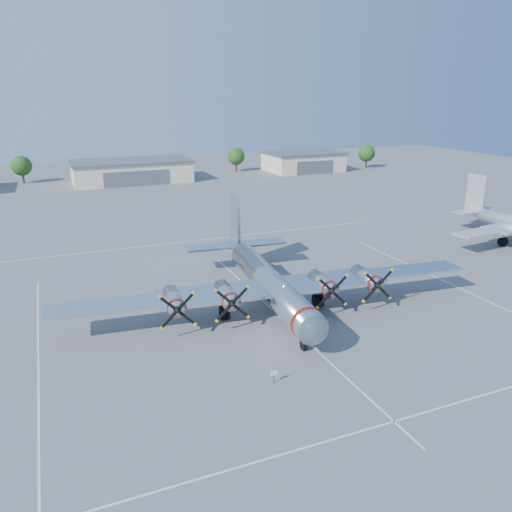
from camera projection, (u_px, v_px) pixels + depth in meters
name	position (u px, v px, depth m)	size (l,w,h in m)	color
ground	(263.00, 302.00, 52.72)	(260.00, 260.00, 0.00)	#5C5C5E
parking_lines	(270.00, 308.00, 51.18)	(60.00, 50.08, 0.01)	silver
hangar_center	(132.00, 171.00, 123.75)	(28.60, 14.60, 5.40)	beige
hangar_east	(303.00, 161.00, 141.39)	(20.60, 14.60, 5.40)	beige
tree_west	(22.00, 166.00, 121.15)	(4.80, 4.80, 6.64)	#382619
tree_east	(236.00, 156.00, 139.60)	(4.80, 4.80, 6.64)	#382619
tree_far_east	(367.00, 153.00, 146.54)	(4.80, 4.80, 6.64)	#382619
main_bomber_b29	(267.00, 305.00, 51.76)	(42.12, 28.81, 9.32)	silver
info_placard	(274.00, 375.00, 37.63)	(0.55, 0.06, 1.04)	black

